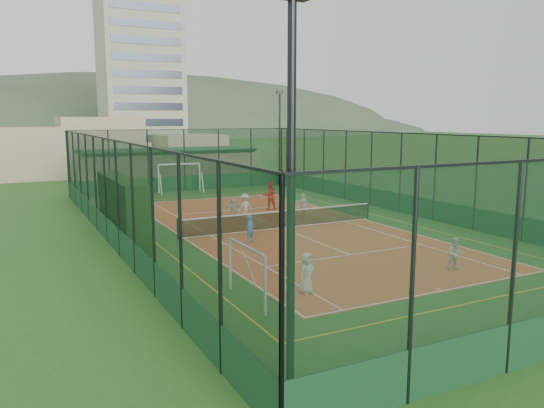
{
  "coord_description": "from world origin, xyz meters",
  "views": [
    {
      "loc": [
        -13.22,
        -24.94,
        5.95
      ],
      "look_at": [
        -0.09,
        0.95,
        1.2
      ],
      "focal_mm": 35.0,
      "sensor_mm": 36.0,
      "label": 1
    }
  ],
  "objects": [
    {
      "name": "ground",
      "position": [
        0.0,
        0.0,
        0.0
      ],
      "size": [
        300.0,
        300.0,
        0.0
      ],
      "primitive_type": "plane",
      "color": "#225D1F",
      "rests_on": "ground"
    },
    {
      "name": "court_slab",
      "position": [
        0.0,
        0.0,
        0.01
      ],
      "size": [
        11.17,
        23.97,
        0.01
      ],
      "primitive_type": "cube",
      "color": "#BD522A",
      "rests_on": "ground"
    },
    {
      "name": "tennis_net",
      "position": [
        0.0,
        0.0,
        0.53
      ],
      "size": [
        11.67,
        0.12,
        1.06
      ],
      "primitive_type": null,
      "color": "black",
      "rests_on": "ground"
    },
    {
      "name": "perimeter_fence",
      "position": [
        0.0,
        0.0,
        2.5
      ],
      "size": [
        18.12,
        34.12,
        5.0
      ],
      "primitive_type": null,
      "color": "#10321A",
      "rests_on": "ground"
    },
    {
      "name": "floodlight_sw",
      "position": [
        -8.6,
        -16.6,
        4.12
      ],
      "size": [
        0.6,
        0.26,
        8.25
      ],
      "primitive_type": null,
      "color": "black",
      "rests_on": "ground"
    },
    {
      "name": "floodlight_ne",
      "position": [
        8.6,
        16.6,
        4.12
      ],
      "size": [
        0.6,
        0.26,
        8.25
      ],
      "primitive_type": null,
      "color": "black",
      "rests_on": "ground"
    },
    {
      "name": "clubhouse",
      "position": [
        0.0,
        22.0,
        1.57
      ],
      "size": [
        15.2,
        7.2,
        3.15
      ],
      "primitive_type": null,
      "color": "tan",
      "rests_on": "ground"
    },
    {
      "name": "apartment_tower",
      "position": [
        12.0,
        82.0,
        15.0
      ],
      "size": [
        15.0,
        12.0,
        30.0
      ],
      "primitive_type": "cube",
      "color": "beige",
      "rests_on": "ground"
    },
    {
      "name": "distant_hills",
      "position": [
        0.0,
        150.0,
        0.0
      ],
      "size": [
        200.0,
        60.0,
        24.0
      ],
      "primitive_type": null,
      "color": "#384C33",
      "rests_on": "ground"
    },
    {
      "name": "hedge_left",
      "position": [
        -8.3,
        0.72,
        1.56
      ],
      "size": [
        1.07,
        7.12,
        3.11
      ],
      "primitive_type": "cube",
      "color": "black",
      "rests_on": "ground"
    },
    {
      "name": "white_bench",
      "position": [
        -7.8,
        0.33,
        0.45
      ],
      "size": [
        1.65,
        0.74,
        0.9
      ],
      "primitive_type": null,
      "rotation": [
        0.0,
        0.0,
        -0.19
      ],
      "color": "white",
      "rests_on": "ground"
    },
    {
      "name": "futsal_goal_near",
      "position": [
        -6.46,
        -9.76,
        0.92
      ],
      "size": [
        2.86,
        0.84,
        1.84
      ],
      "primitive_type": null,
      "rotation": [
        0.0,
        0.0,
        1.57
      ],
      "color": "white",
      "rests_on": "ground"
    },
    {
      "name": "futsal_goal_far",
      "position": [
        -0.65,
        16.4,
        1.12
      ],
      "size": [
        3.54,
        1.28,
        2.24
      ],
      "primitive_type": null,
      "rotation": [
        0.0,
        0.0,
        -0.08
      ],
      "color": "white",
      "rests_on": "ground"
    },
    {
      "name": "child_near_left",
      "position": [
        -4.29,
        -9.95,
        0.73
      ],
      "size": [
        0.82,
        0.68,
        1.43
      ],
      "primitive_type": "imported",
      "rotation": [
        0.0,
        0.0,
        0.39
      ],
      "color": "silver",
      "rests_on": "court_slab"
    },
    {
      "name": "child_near_mid",
      "position": [
        -2.88,
        -2.26,
        0.68
      ],
      "size": [
        0.58,
        0.49,
        1.34
      ],
      "primitive_type": "imported",
      "rotation": [
        0.0,
        0.0,
        0.42
      ],
      "color": "#457AC4",
      "rests_on": "court_slab"
    },
    {
      "name": "child_near_right",
      "position": [
        2.35,
        -10.18,
        0.66
      ],
      "size": [
        0.77,
        0.68,
        1.3
      ],
      "primitive_type": "imported",
      "rotation": [
        0.0,
        0.0,
        -0.36
      ],
      "color": "silver",
      "rests_on": "court_slab"
    },
    {
      "name": "child_far_left",
      "position": [
        -0.71,
        3.31,
        0.76
      ],
      "size": [
        1.08,
        0.79,
        1.5
      ],
      "primitive_type": "imported",
      "rotation": [
        0.0,
        0.0,
        3.41
      ],
      "color": "silver",
      "rests_on": "court_slab"
    },
    {
      "name": "child_far_right",
      "position": [
        2.54,
        1.98,
        0.76
      ],
      "size": [
        0.9,
        0.44,
        1.49
      ],
      "primitive_type": "imported",
      "rotation": [
        0.0,
        0.0,
        3.23
      ],
      "color": "silver",
      "rests_on": "court_slab"
    },
    {
      "name": "child_far_back",
      "position": [
        -1.19,
        3.85,
        0.62
      ],
      "size": [
        1.19,
        0.62,
        1.22
      ],
      "primitive_type": "imported",
      "rotation": [
        0.0,
        0.0,
        2.9
      ],
      "color": "silver",
      "rests_on": "court_slab"
    },
    {
      "name": "coach",
      "position": [
        2.08,
        5.59,
        0.91
      ],
      "size": [
        1.0,
        0.85,
        1.81
      ],
      "primitive_type": "imported",
      "rotation": [
        0.0,
        0.0,
        2.93
      ],
      "color": "red",
      "rests_on": "court_slab"
    },
    {
      "name": "tennis_balls",
      "position": [
        -0.0,
        1.54,
        0.04
      ],
      "size": [
        5.4,
        0.89,
        0.07
      ],
      "color": "#CCE033",
      "rests_on": "court_slab"
    }
  ]
}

